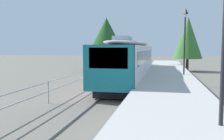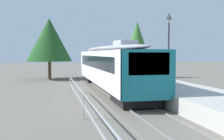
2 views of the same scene
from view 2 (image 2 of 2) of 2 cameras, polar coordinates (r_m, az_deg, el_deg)
The scene contains 7 objects.
ground_plane at distance 14.05m, azimuth -5.10°, elevation -9.08°, with size 160.00×160.00×0.00m, color #6B665B.
track_rails at distance 14.71m, azimuth 6.70°, elevation -8.38°, with size 3.20×60.00×0.14m.
commuter_train at distance 22.70m, azimuth -0.34°, elevation 1.15°, with size 2.82×18.65×3.74m.
station_platform at distance 15.98m, azimuth 17.86°, elevation -6.07°, with size 3.90×60.00×0.90m, color #B7B5AD.
platform_lamp_far_end at distance 22.92m, azimuth 11.53°, elevation 7.30°, with size 0.34×0.34×5.35m.
tree_behind_carpark at distance 35.45m, azimuth 5.13°, elevation 5.50°, with size 3.71×3.71×7.05m.
tree_behind_station_far at distance 33.68m, azimuth -12.69°, elevation 6.04°, with size 5.26×5.26×7.16m.
Camera 2 is at (-4.71, 8.39, 3.03)m, focal length 44.77 mm.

